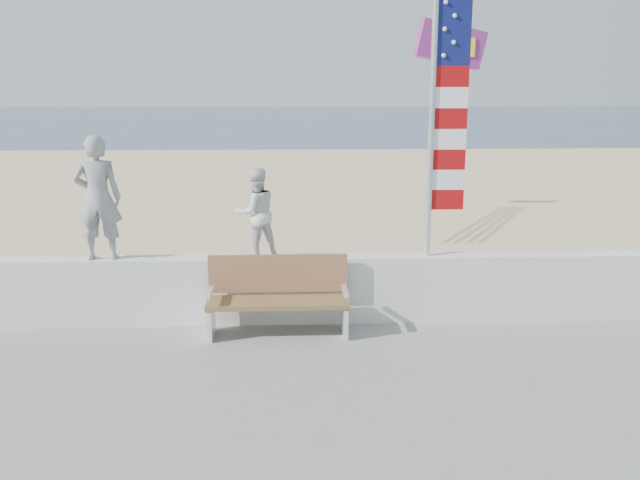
# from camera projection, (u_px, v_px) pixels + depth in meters

# --- Properties ---
(ground) EXTENTS (220.00, 220.00, 0.00)m
(ground) POSITION_uv_depth(u_px,v_px,m) (309.00, 398.00, 7.33)
(ground) COLOR #2E445C
(ground) RESTS_ON ground
(sand) EXTENTS (90.00, 40.00, 0.08)m
(sand) POSITION_uv_depth(u_px,v_px,m) (299.00, 227.00, 16.09)
(sand) COLOR beige
(sand) RESTS_ON ground
(seawall) EXTENTS (30.00, 0.35, 0.90)m
(seawall) POSITION_uv_depth(u_px,v_px,m) (305.00, 289.00, 9.14)
(seawall) COLOR silver
(seawall) RESTS_ON boardwalk
(adult) EXTENTS (0.62, 0.44, 1.62)m
(adult) POSITION_uv_depth(u_px,v_px,m) (98.00, 198.00, 8.75)
(adult) COLOR gray
(adult) RESTS_ON seawall
(child) EXTENTS (0.71, 0.65, 1.19)m
(child) POSITION_uv_depth(u_px,v_px,m) (256.00, 213.00, 8.88)
(child) COLOR silver
(child) RESTS_ON seawall
(bench) EXTENTS (1.80, 0.57, 1.00)m
(bench) POSITION_uv_depth(u_px,v_px,m) (278.00, 295.00, 8.67)
(bench) COLOR brown
(bench) RESTS_ON boardwalk
(flag) EXTENTS (0.50, 0.08, 3.50)m
(flag) POSITION_uv_depth(u_px,v_px,m) (442.00, 111.00, 8.69)
(flag) COLOR silver
(flag) RESTS_ON seawall
(parafoil_kite) EXTENTS (1.07, 0.33, 0.73)m
(parafoil_kite) POSITION_uv_depth(u_px,v_px,m) (452.00, 45.00, 9.95)
(parafoil_kite) COLOR red
(parafoil_kite) RESTS_ON ground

